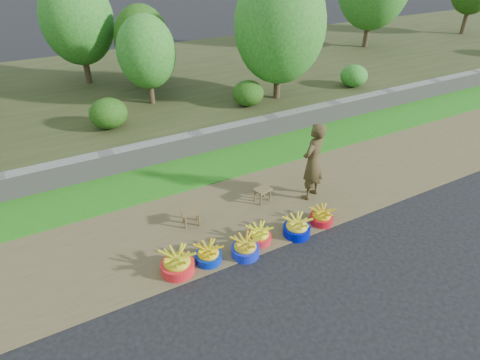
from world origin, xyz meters
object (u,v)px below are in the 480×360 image
basin_d (259,235)px  vendor_woman (313,162)px  basin_b (208,255)px  basin_e (297,227)px  stool_right (263,191)px  basin_f (321,217)px  basin_a (177,264)px  stool_left (191,214)px  basin_c (245,248)px

basin_d → vendor_woman: size_ratio=0.27×
basin_b → basin_d: 1.02m
basin_e → vendor_woman: 1.51m
basin_b → basin_e: basin_e is taller
stool_right → basin_f: bearing=-62.4°
basin_f → basin_b: bearing=178.4°
basin_a → basin_d: (1.57, 0.01, -0.04)m
basin_a → stool_left: size_ratio=1.43×
basin_f → stool_right: basin_f is taller
basin_f → basin_a: bearing=178.4°
vendor_woman → basin_c: bearing=1.8°
basin_d → basin_f: (1.35, -0.10, 0.00)m
basin_a → stool_right: bearing=25.3°
basin_a → stool_left: (0.69, 1.07, 0.08)m
basin_b → basin_e: 1.75m
basin_e → basin_b: bearing=175.7°
basin_a → basin_d: size_ratio=1.24×
basin_a → vendor_woman: size_ratio=0.33×
basin_a → stool_right: basin_a is taller
basin_b → basin_e: bearing=-4.3°
basin_e → vendor_woman: bearing=42.4°
basin_a → basin_e: bearing=-3.6°
basin_b → basin_f: size_ratio=1.02×
basin_d → basin_e: basin_e is taller
basin_d → basin_e: (0.72, -0.16, 0.02)m
basin_c → stool_right: 1.70m
basin_b → stool_left: size_ratio=1.18×
basin_e → stool_left: (-1.60, 1.21, 0.09)m
basin_b → stool_right: basin_b is taller
basin_a → basin_d: 1.57m
basin_b → stool_left: (0.14, 1.08, 0.11)m
basin_d → stool_right: bearing=55.8°
stool_right → basin_e: bearing=-90.7°
basin_e → basin_d: bearing=167.6°
basin_b → vendor_woman: (2.73, 0.77, 0.70)m
basin_c → basin_f: (1.74, 0.09, -0.01)m
basin_b → basin_d: size_ratio=1.02×
basin_e → stool_left: 2.01m
basin_b → basin_d: basin_b is taller
basin_d → stool_right: 1.31m
basin_c → stool_left: bearing=111.5°
basin_b → stool_right: (1.76, 1.11, 0.10)m
basin_a → basin_b: 0.55m
stool_left → basin_e: bearing=-37.2°
basin_b → basin_d: (1.02, 0.03, -0.00)m
vendor_woman → basin_b: bearing=-6.4°
stool_left → stool_right: size_ratio=1.01×
stool_left → vendor_woman: 2.67m
basin_a → basin_b: (0.55, -0.01, -0.03)m
basin_d → vendor_woman: 1.99m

